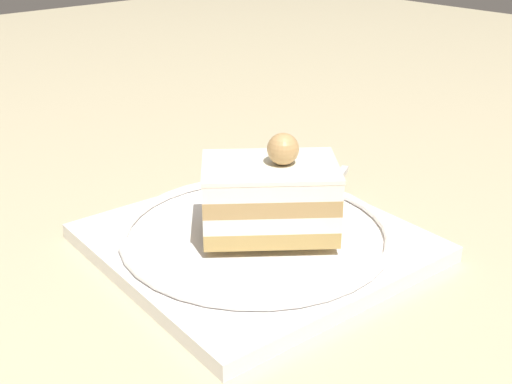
# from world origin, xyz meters

# --- Properties ---
(ground_plane) EXTENTS (2.40, 2.40, 0.00)m
(ground_plane) POSITION_xyz_m (0.00, 0.00, 0.00)
(ground_plane) COLOR tan
(dessert_plate) EXTENTS (0.23, 0.23, 0.02)m
(dessert_plate) POSITION_xyz_m (-0.02, -0.02, 0.01)
(dessert_plate) COLOR white
(dessert_plate) RESTS_ON ground_plane
(cake_slice) EXTENTS (0.11, 0.12, 0.08)m
(cake_slice) POSITION_xyz_m (-0.02, -0.03, 0.05)
(cake_slice) COLOR tan
(cake_slice) RESTS_ON dessert_plate
(fork) EXTENTS (0.06, 0.10, 0.00)m
(fork) POSITION_xyz_m (-0.01, -0.11, 0.02)
(fork) COLOR silver
(fork) RESTS_ON dessert_plate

